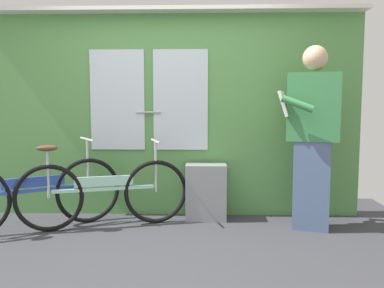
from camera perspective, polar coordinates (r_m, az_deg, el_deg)
name	(u,v)px	position (r m, az deg, el deg)	size (l,w,h in m)	color
ground_plane	(155,255)	(3.61, -5.19, -15.11)	(5.25, 4.09, 0.04)	#38383D
train_door_wall	(167,110)	(4.60, -3.53, 4.78)	(4.25, 0.28, 2.27)	#56934C
bicycle_near_door	(33,194)	(4.35, -21.22, -6.50)	(1.52, 0.99, 0.90)	black
bicycle_leaning_behind	(103,192)	(4.27, -12.23, -6.59)	(1.66, 0.65, 0.88)	black
passenger_reading_newspaper	(312,134)	(4.19, 16.34, 1.40)	(0.64, 0.58, 1.81)	slate
trash_bin_by_wall	(206,192)	(4.47, 1.95, -6.65)	(0.44, 0.28, 0.60)	gray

